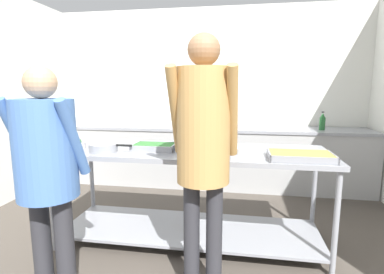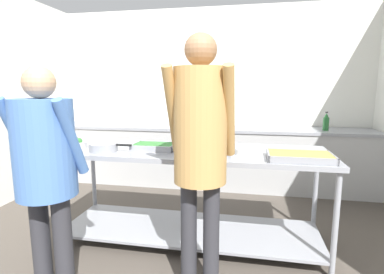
% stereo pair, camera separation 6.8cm
% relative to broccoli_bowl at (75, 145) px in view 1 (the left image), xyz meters
% --- Properties ---
extents(wall_rear, '(4.84, 0.06, 2.65)m').
position_rel_broccoli_bowl_xyz_m(wall_rear, '(0.97, 2.20, 0.40)').
color(wall_rear, silver).
rests_on(wall_rear, ground_plane).
extents(back_counter, '(4.68, 0.65, 0.88)m').
position_rel_broccoli_bowl_xyz_m(back_counter, '(0.97, 1.83, -0.49)').
color(back_counter, '#A8A8A8').
rests_on(back_counter, ground_plane).
extents(serving_counter, '(2.46, 0.82, 0.89)m').
position_rel_broccoli_bowl_xyz_m(serving_counter, '(1.07, 0.12, -0.32)').
color(serving_counter, gray).
rests_on(serving_counter, ground_plane).
extents(broccoli_bowl, '(0.20, 0.20, 0.09)m').
position_rel_broccoli_bowl_xyz_m(broccoli_bowl, '(0.00, 0.00, 0.00)').
color(broccoli_bowl, '#B2B2B7').
rests_on(broccoli_bowl, serving_counter).
extents(sauce_pan, '(0.39, 0.25, 0.07)m').
position_rel_broccoli_bowl_xyz_m(sauce_pan, '(0.33, -0.10, 0.01)').
color(sauce_pan, gray).
rests_on(sauce_pan, serving_counter).
extents(serving_tray_vegetables, '(0.38, 0.26, 0.05)m').
position_rel_broccoli_bowl_xyz_m(serving_tray_vegetables, '(0.75, 0.06, -0.01)').
color(serving_tray_vegetables, gray).
rests_on(serving_tray_vegetables, serving_counter).
extents(serving_tray_roast, '(0.47, 0.33, 0.05)m').
position_rel_broccoli_bowl_xyz_m(serving_tray_roast, '(1.21, 0.13, -0.01)').
color(serving_tray_roast, gray).
rests_on(serving_tray_roast, serving_counter).
extents(plate_stack, '(0.23, 0.23, 0.05)m').
position_rel_broccoli_bowl_xyz_m(plate_stack, '(1.59, 0.03, -0.01)').
color(plate_stack, white).
rests_on(plate_stack, serving_counter).
extents(serving_tray_greens, '(0.49, 0.32, 0.05)m').
position_rel_broccoli_bowl_xyz_m(serving_tray_greens, '(1.99, -0.11, -0.01)').
color(serving_tray_greens, gray).
rests_on(serving_tray_greens, serving_counter).
extents(guest_serving_left, '(0.50, 0.40, 1.59)m').
position_rel_broccoli_bowl_xyz_m(guest_serving_left, '(0.25, -0.76, 0.04)').
color(guest_serving_left, '#2D2D33').
rests_on(guest_serving_left, ground_plane).
extents(guest_serving_right, '(0.45, 0.35, 1.79)m').
position_rel_broccoli_bowl_xyz_m(guest_serving_right, '(1.28, -0.58, 0.19)').
color(guest_serving_right, '#2D2D33').
rests_on(guest_serving_right, ground_plane).
extents(water_bottle, '(0.08, 0.08, 0.25)m').
position_rel_broccoli_bowl_xyz_m(water_bottle, '(2.61, 1.77, 0.07)').
color(water_bottle, '#23602D').
rests_on(water_bottle, back_counter).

